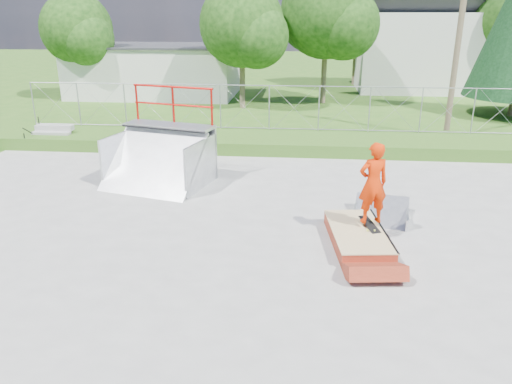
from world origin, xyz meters
TOP-DOWN VIEW (x-y plane):
  - ground at (0.00, 0.00)m, footprint 120.00×120.00m
  - concrete_pad at (0.00, 0.00)m, footprint 20.00×16.00m
  - grass_berm at (0.00, 9.50)m, footprint 24.00×3.00m
  - grind_box at (2.71, 1.01)m, footprint 1.46×2.58m
  - quarter_pipe at (-3.00, 4.64)m, footprint 3.42×3.10m
  - flat_bank_ramp at (3.45, 2.54)m, footprint 1.61×1.68m
  - skateboard at (2.99, 1.23)m, footprint 0.46×0.82m
  - skater at (2.99, 1.23)m, footprint 0.79×0.64m
  - concrete_stairs at (-8.50, 8.70)m, footprint 1.50×1.60m
  - chain_link_fence at (0.00, 10.50)m, footprint 20.00×0.06m
  - utility_building_flat at (-8.00, 22.00)m, footprint 10.00×6.00m
  - gable_house at (9.00, 26.00)m, footprint 8.40×6.08m
  - utility_pole at (7.50, 12.00)m, footprint 0.24×0.24m
  - tree_left_near at (-1.75, 17.83)m, footprint 4.76×4.48m
  - tree_center at (2.78, 19.81)m, footprint 5.44×5.12m
  - tree_left_far at (-11.77, 19.85)m, footprint 4.42×4.16m
  - tree_back_mid at (5.21, 27.86)m, footprint 4.08×3.84m

SIDE VIEW (x-z plane):
  - ground at x=0.00m, z-range 0.00..0.00m
  - concrete_pad at x=0.00m, z-range 0.00..0.04m
  - grind_box at x=2.71m, z-range 0.00..0.37m
  - flat_bank_ramp at x=3.45m, z-range 0.00..0.42m
  - grass_berm at x=0.00m, z-range 0.00..0.50m
  - concrete_stairs at x=-8.50m, z-range 0.00..0.80m
  - skateboard at x=2.99m, z-range 0.34..0.47m
  - skater at x=2.99m, z-range 0.41..2.30m
  - chain_link_fence at x=0.00m, z-range 0.50..2.30m
  - quarter_pipe at x=-3.00m, z-range 0.00..2.88m
  - utility_building_flat at x=-8.00m, z-range 0.00..3.00m
  - tree_back_mid at x=5.21m, z-range 0.78..6.48m
  - gable_house at x=9.00m, z-range -0.63..8.31m
  - tree_left_far at x=-11.77m, z-range 0.85..7.02m
  - utility_pole at x=7.50m, z-range 0.00..8.00m
  - tree_left_near at x=-1.75m, z-range 0.91..7.56m
  - tree_center at x=2.78m, z-range 1.05..8.65m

